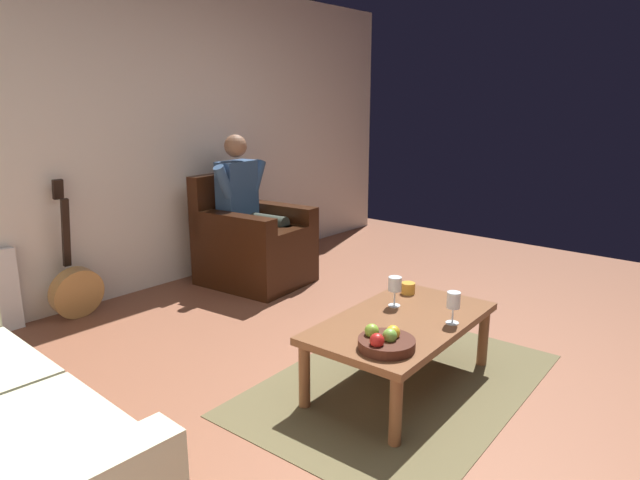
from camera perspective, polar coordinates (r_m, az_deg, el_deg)
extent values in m
plane|color=brown|center=(3.34, 12.43, -13.76)|extent=(6.71, 6.71, 0.00)
cube|color=silver|center=(4.83, -16.62, 10.24)|extent=(6.00, 0.06, 2.53)
cube|color=brown|center=(3.25, 8.15, -14.31)|extent=(1.87, 1.31, 0.01)
cube|color=black|center=(4.84, -6.60, -1.99)|extent=(0.80, 0.91, 0.42)
cube|color=black|center=(4.74, -6.14, 0.89)|extent=(0.50, 0.76, 0.10)
cube|color=black|center=(4.97, -4.57, 2.39)|extent=(0.24, 0.85, 0.24)
cube|color=black|center=(4.55, -9.05, 1.16)|extent=(0.24, 0.85, 0.24)
cube|color=black|center=(4.97, -9.89, 3.85)|extent=(0.73, 0.20, 0.52)
cube|color=#2F4A6E|center=(4.84, -8.49, 4.90)|extent=(0.37, 0.22, 0.53)
sphere|color=brown|center=(4.79, -8.66, 9.52)|extent=(0.19, 0.19, 0.19)
cylinder|color=#343A2F|center=(4.82, -5.64, 1.90)|extent=(0.18, 0.45, 0.13)
cylinder|color=#343A2F|center=(4.75, -3.53, -1.60)|extent=(0.13, 0.13, 0.52)
cylinder|color=#2F4A6E|center=(4.94, -6.47, 6.52)|extent=(0.21, 0.11, 0.29)
cylinder|color=#343A2F|center=(4.67, -7.25, 1.45)|extent=(0.18, 0.45, 0.13)
cylinder|color=#343A2F|center=(4.60, -5.09, -2.18)|extent=(0.13, 0.13, 0.52)
cylinder|color=#2F4A6E|center=(4.64, -9.82, 5.91)|extent=(0.21, 0.11, 0.29)
cube|color=beige|center=(2.05, -29.84, -19.15)|extent=(0.71, 0.65, 0.11)
cube|color=brown|center=(3.10, 8.38, -8.36)|extent=(1.15, 0.68, 0.04)
cylinder|color=brown|center=(3.50, 16.40, -9.56)|extent=(0.06, 0.06, 0.35)
cylinder|color=brown|center=(2.67, 7.77, -16.96)|extent=(0.06, 0.06, 0.35)
cylinder|color=brown|center=(3.70, 8.59, -7.75)|extent=(0.06, 0.06, 0.35)
cylinder|color=brown|center=(2.93, -1.61, -13.74)|extent=(0.06, 0.06, 0.35)
cylinder|color=#A87C44|center=(4.42, -23.67, -4.97)|extent=(0.38, 0.15, 0.39)
cylinder|color=black|center=(4.37, -23.40, -4.88)|extent=(0.11, 0.02, 0.10)
cube|color=black|center=(4.36, -24.61, 0.66)|extent=(0.05, 0.10, 0.51)
cube|color=black|center=(4.35, -25.29, 4.73)|extent=(0.07, 0.05, 0.14)
cylinder|color=silver|center=(3.27, 7.62, -6.67)|extent=(0.07, 0.07, 0.01)
cylinder|color=silver|center=(3.25, 7.65, -5.90)|extent=(0.01, 0.01, 0.09)
cylinder|color=silver|center=(3.22, 7.69, -4.48)|extent=(0.08, 0.08, 0.08)
cylinder|color=#590C19|center=(3.23, 7.68, -4.86)|extent=(0.07, 0.07, 0.03)
cylinder|color=silver|center=(3.08, 13.40, -8.26)|extent=(0.07, 0.07, 0.01)
cylinder|color=silver|center=(3.06, 13.44, -7.49)|extent=(0.01, 0.01, 0.08)
cylinder|color=silver|center=(3.03, 13.54, -6.00)|extent=(0.07, 0.07, 0.09)
cylinder|color=#590C19|center=(3.04, 13.51, -6.43)|extent=(0.06, 0.06, 0.03)
cylinder|color=#3F1C12|center=(2.72, 6.84, -10.53)|extent=(0.28, 0.28, 0.05)
sphere|color=#B11C19|center=(2.64, 5.87, -10.22)|extent=(0.07, 0.07, 0.07)
sphere|color=#71A93F|center=(2.70, 7.19, -9.72)|extent=(0.07, 0.07, 0.07)
sphere|color=gold|center=(2.74, 7.49, -9.37)|extent=(0.07, 0.07, 0.07)
sphere|color=#7CA432|center=(2.74, 5.33, -9.26)|extent=(0.07, 0.07, 0.07)
cylinder|color=gold|center=(3.47, 9.03, -4.90)|extent=(0.09, 0.09, 0.07)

